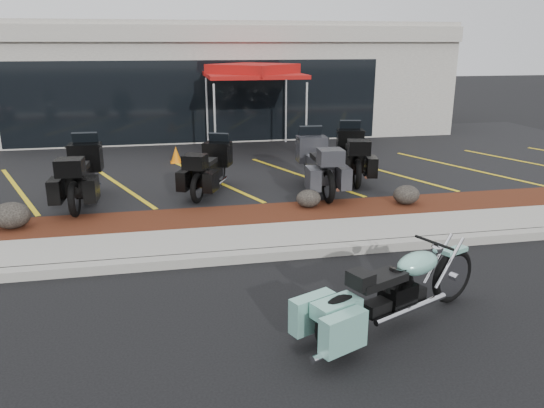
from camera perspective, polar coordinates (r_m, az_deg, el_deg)
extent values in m
plane|color=black|center=(7.66, -2.35, -8.74)|extent=(90.00, 90.00, 0.00)
cube|color=gray|center=(8.44, -3.33, -5.67)|extent=(24.00, 0.25, 0.15)
cube|color=gray|center=(9.09, -3.97, -4.01)|extent=(24.00, 1.20, 0.15)
cube|color=#3C1E0D|center=(10.21, -4.86, -1.61)|extent=(24.00, 1.20, 0.16)
cube|color=black|center=(15.41, -7.24, 4.66)|extent=(26.00, 9.60, 0.15)
cube|color=gray|center=(21.39, -8.79, 13.22)|extent=(18.00, 8.00, 4.00)
cube|color=black|center=(17.47, -8.02, 10.81)|extent=(12.00, 0.06, 2.60)
cube|color=gray|center=(17.35, -8.31, 17.71)|extent=(18.00, 0.30, 0.50)
ellipsoid|color=black|center=(10.45, -26.26, -1.10)|extent=(0.66, 0.55, 0.47)
ellipsoid|color=black|center=(10.62, 3.95, 0.60)|extent=(0.50, 0.42, 0.35)
ellipsoid|color=black|center=(11.14, 14.25, 0.98)|extent=(0.55, 0.46, 0.39)
cone|color=orange|center=(14.88, -10.29, 5.26)|extent=(0.36, 0.36, 0.45)
cylinder|color=silver|center=(14.40, -3.70, 8.50)|extent=(0.06, 0.06, 2.12)
cylinder|color=silver|center=(15.83, 4.54, 9.24)|extent=(0.06, 0.06, 2.12)
cylinder|color=silver|center=(16.67, -8.19, 9.52)|extent=(0.06, 0.06, 2.12)
cylinder|color=silver|center=(17.92, -0.60, 10.19)|extent=(0.06, 0.06, 2.12)
cube|color=#99100D|center=(16.04, -2.03, 13.69)|extent=(3.61, 3.61, 0.11)
cube|color=#99100D|center=(16.03, -2.04, 14.25)|extent=(2.66, 2.66, 0.32)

